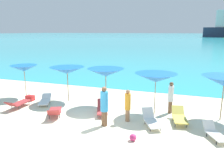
% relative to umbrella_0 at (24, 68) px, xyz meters
% --- Properties ---
extents(ground_plane, '(50.00, 100.00, 0.30)m').
position_rel_umbrella_0_xyz_m(ground_plane, '(6.02, 7.05, -2.14)').
color(ground_plane, beige).
extents(ocean_water, '(650.00, 440.00, 0.02)m').
position_rel_umbrella_0_xyz_m(ocean_water, '(6.02, 224.09, -1.98)').
color(ocean_water, '#2DADBC').
rests_on(ocean_water, ground_plane).
extents(umbrella_0, '(1.87, 1.87, 2.21)m').
position_rel_umbrella_0_xyz_m(umbrella_0, '(0.00, 0.00, 0.00)').
color(umbrella_0, '#9E7F59').
rests_on(umbrella_0, ground_plane).
extents(umbrella_1, '(2.39, 2.39, 2.22)m').
position_rel_umbrella_0_xyz_m(umbrella_1, '(3.16, 0.20, 0.01)').
color(umbrella_1, '#9E7F59').
rests_on(umbrella_1, ground_plane).
extents(umbrella_2, '(2.21, 2.21, 2.30)m').
position_rel_umbrella_0_xyz_m(umbrella_2, '(5.84, 0.02, 0.07)').
color(umbrella_2, '#9E7F59').
rests_on(umbrella_2, ground_plane).
extents(umbrella_3, '(2.24, 2.24, 2.27)m').
position_rel_umbrella_0_xyz_m(umbrella_3, '(8.80, -0.39, 0.04)').
color(umbrella_3, '#9E7F59').
rests_on(umbrella_3, ground_plane).
extents(umbrella_4, '(2.23, 2.23, 2.27)m').
position_rel_umbrella_0_xyz_m(umbrella_4, '(12.10, -0.04, 0.02)').
color(umbrella_4, '#9E7F59').
rests_on(umbrella_4, ground_plane).
extents(lounge_chair_0, '(1.12, 1.73, 0.63)m').
position_rel_umbrella_0_xyz_m(lounge_chair_0, '(6.09, -1.24, -1.69)').
color(lounge_chair_0, '#A53333').
rests_on(lounge_chair_0, ground_plane).
extents(lounge_chair_1, '(0.61, 1.65, 0.58)m').
position_rel_umbrella_0_xyz_m(lounge_chair_1, '(1.10, -2.00, -1.69)').
color(lounge_chair_1, '#A53333').
rests_on(lounge_chair_1, ground_plane).
extents(lounge_chair_2, '(1.24, 1.62, 0.61)m').
position_rel_umbrella_0_xyz_m(lounge_chair_2, '(3.90, -2.48, -1.69)').
color(lounge_chair_2, '#A53333').
rests_on(lounge_chair_2, ground_plane).
extents(lounge_chair_3, '(1.19, 1.66, 0.50)m').
position_rel_umbrella_0_xyz_m(lounge_chair_3, '(2.14, -0.86, -1.76)').
color(lounge_chair_3, white).
rests_on(lounge_chair_3, ground_plane).
extents(lounge_chair_4, '(1.24, 1.65, 0.69)m').
position_rel_umbrella_0_xyz_m(lounge_chair_4, '(8.90, -1.93, -1.72)').
color(lounge_chair_4, white).
rests_on(lounge_chair_4, ground_plane).
extents(lounge_chair_5, '(0.93, 1.72, 0.63)m').
position_rel_umbrella_0_xyz_m(lounge_chair_5, '(10.14, -1.09, -1.69)').
color(lounge_chair_5, '#D8BF4C').
rests_on(lounge_chair_5, ground_plane).
extents(lounge_chair_6, '(1.07, 1.42, 0.60)m').
position_rel_umbrella_0_xyz_m(lounge_chair_6, '(11.65, -2.39, -1.74)').
color(lounge_chair_6, white).
rests_on(lounge_chair_6, ground_plane).
extents(beachgoer_0, '(0.29, 0.29, 1.63)m').
position_rel_umbrella_0_xyz_m(beachgoer_0, '(7.69, -1.81, -1.12)').
color(beachgoer_0, '#A3704C').
rests_on(beachgoer_0, ground_plane).
extents(beachgoer_1, '(0.37, 0.37, 1.92)m').
position_rel_umbrella_0_xyz_m(beachgoer_1, '(6.79, -2.69, -0.97)').
color(beachgoer_1, brown).
rests_on(beachgoer_1, ground_plane).
extents(beachgoer_2, '(0.29, 0.29, 1.75)m').
position_rel_umbrella_0_xyz_m(beachgoer_2, '(9.58, 0.12, -1.05)').
color(beachgoer_2, brown).
rests_on(beachgoer_2, ground_plane).
extents(beach_ball, '(0.30, 0.30, 0.30)m').
position_rel_umbrella_0_xyz_m(beach_ball, '(8.46, -3.73, -1.85)').
color(beach_ball, '#D83372').
rests_on(beach_ball, ground_plane).
extents(cooler_box, '(0.51, 0.37, 0.34)m').
position_rel_umbrella_0_xyz_m(cooler_box, '(0.77, -0.56, -1.82)').
color(cooler_box, red).
rests_on(cooler_box, ground_plane).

